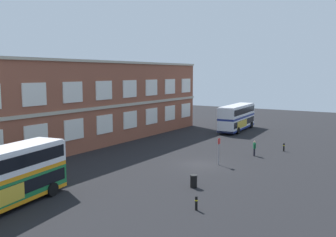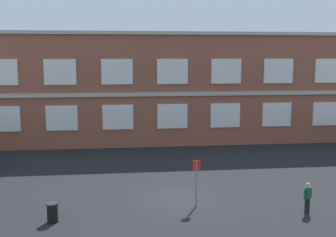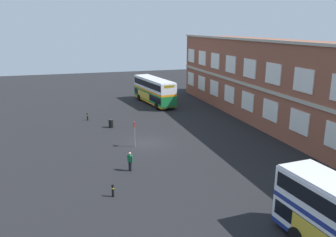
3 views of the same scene
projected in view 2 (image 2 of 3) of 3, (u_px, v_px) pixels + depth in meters
ground_plane at (175, 187)px, 26.91m from camera, size 120.00×120.00×0.00m
brick_terminal_building at (143, 89)px, 41.68m from camera, size 50.21×8.19×10.63m
waiting_passenger at (308, 196)px, 22.43m from camera, size 0.60×0.42×1.70m
bus_stand_flag at (196, 179)px, 23.27m from camera, size 0.44×0.10×2.70m
station_litter_bin at (52, 212)px, 21.24m from camera, size 0.60×0.60×1.03m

